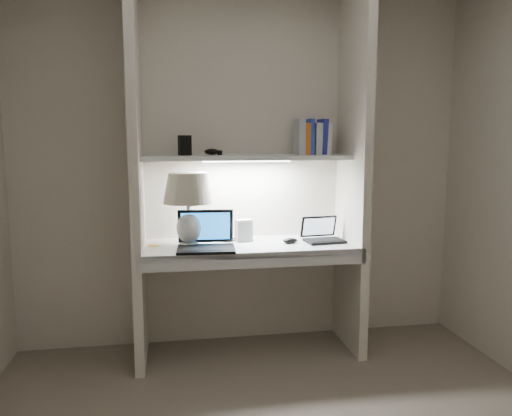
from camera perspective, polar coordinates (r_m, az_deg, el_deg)
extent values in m
cube|color=beige|center=(3.60, -1.51, 4.30)|extent=(3.20, 0.01, 2.50)
cube|color=beige|center=(3.30, -13.50, 3.75)|extent=(0.06, 0.55, 2.50)
cube|color=beige|center=(3.51, 11.04, 4.07)|extent=(0.06, 0.55, 2.50)
cube|color=white|center=(3.40, -0.81, -4.43)|extent=(1.40, 0.55, 0.04)
cube|color=silver|center=(3.15, -0.08, -5.96)|extent=(1.46, 0.03, 0.10)
cube|color=silver|center=(3.42, -1.08, 5.79)|extent=(1.40, 0.36, 0.03)
cube|color=white|center=(3.42, -1.08, 5.42)|extent=(0.60, 0.04, 0.02)
cylinder|color=white|center=(3.35, -7.63, -4.13)|extent=(0.12, 0.12, 0.02)
ellipsoid|color=white|center=(3.33, -7.67, -2.26)|extent=(0.17, 0.17, 0.21)
cylinder|color=white|center=(3.31, -7.70, -0.19)|extent=(0.03, 0.03, 0.09)
sphere|color=#FFD899|center=(3.30, -7.73, 1.34)|extent=(0.05, 0.05, 0.05)
cube|color=black|center=(3.21, -5.73, -4.69)|extent=(0.38, 0.28, 0.02)
cube|color=black|center=(3.20, -5.74, -4.53)|extent=(0.32, 0.20, 0.00)
cube|color=black|center=(3.33, -5.78, -2.07)|extent=(0.37, 0.09, 0.23)
cube|color=blue|center=(3.33, -5.78, -2.09)|extent=(0.32, 0.07, 0.19)
cube|color=black|center=(3.47, 7.84, -3.75)|extent=(0.28, 0.21, 0.02)
cube|color=black|center=(3.47, 7.84, -3.59)|extent=(0.23, 0.15, 0.00)
cube|color=black|center=(3.56, 7.15, -2.09)|extent=(0.26, 0.08, 0.15)
cube|color=#ADC0D5|center=(3.55, 7.19, -2.11)|extent=(0.23, 0.06, 0.12)
cube|color=silver|center=(3.46, -1.42, -2.57)|extent=(0.12, 0.10, 0.15)
ellipsoid|color=black|center=(3.41, 3.94, -3.75)|extent=(0.11, 0.07, 0.04)
torus|color=black|center=(3.51, -2.99, -3.63)|extent=(0.11, 0.11, 0.01)
cube|color=gold|center=(3.41, -11.67, -4.20)|extent=(0.08, 0.08, 0.00)
cube|color=white|center=(3.60, 8.04, 7.81)|extent=(0.04, 0.17, 0.22)
cube|color=navy|center=(3.59, 7.55, 8.04)|extent=(0.05, 0.17, 0.25)
cube|color=#B9BAB6|center=(3.57, 6.92, 7.83)|extent=(0.05, 0.17, 0.22)
cube|color=#273FAB|center=(3.56, 6.14, 8.07)|extent=(0.03, 0.17, 0.25)
cube|color=#CA601C|center=(3.55, 5.64, 7.85)|extent=(0.04, 0.17, 0.22)
cube|color=#AEADB2|center=(3.54, 5.00, 8.09)|extent=(0.05, 0.17, 0.25)
cube|color=black|center=(3.43, -8.15, 7.10)|extent=(0.09, 0.08, 0.14)
ellipsoid|color=black|center=(3.46, -5.08, 6.41)|extent=(0.12, 0.10, 0.04)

